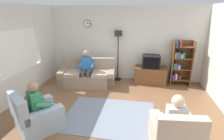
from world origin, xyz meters
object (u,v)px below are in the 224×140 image
(armchair_near_bookshelf, at_px, (174,136))
(person_in_right_armchair, at_px, (174,118))
(tv_stand, at_px, (150,75))
(couch, at_px, (88,76))
(person_on_couch, at_px, (86,67))
(tv, at_px, (151,61))
(bookshelf, at_px, (180,62))
(floor_lamp, at_px, (118,42))
(armchair_near_window, at_px, (37,117))
(person_in_left_armchair, at_px, (39,103))

(armchair_near_bookshelf, height_order, person_in_right_armchair, person_in_right_armchair)
(tv_stand, bearing_deg, couch, -165.88)
(armchair_near_bookshelf, bearing_deg, person_on_couch, 134.12)
(tv, bearing_deg, bookshelf, 5.45)
(floor_lamp, bearing_deg, bookshelf, -0.78)
(person_in_right_armchair, bearing_deg, person_on_couch, 135.02)
(bookshelf, xyz_separation_m, armchair_near_window, (-3.47, -3.20, -0.51))
(person_on_couch, bearing_deg, floor_lamp, 37.82)
(couch, relative_size, bookshelf, 1.28)
(floor_lamp, bearing_deg, person_in_right_armchair, -64.90)
(person_in_left_armchair, distance_m, person_in_right_armchair, 2.76)
(tv, xyz_separation_m, bookshelf, (0.98, 0.09, -0.01))
(tv_stand, xyz_separation_m, person_in_left_armchair, (-2.43, -3.07, 0.31))
(floor_lamp, xyz_separation_m, person_in_left_armchair, (-1.24, -3.16, -0.85))
(bookshelf, bearing_deg, floor_lamp, 179.22)
(tv_stand, relative_size, person_in_right_armchair, 0.98)
(tv, bearing_deg, floor_lamp, 174.09)
(tv, bearing_deg, couch, -166.49)
(tv, distance_m, person_in_left_armchair, 3.90)
(bookshelf, relative_size, person_in_right_armchair, 1.39)
(couch, xyz_separation_m, floor_lamp, (0.98, 0.65, 1.14))
(tv, xyz_separation_m, armchair_near_bookshelf, (0.34, -3.21, -0.52))
(couch, bearing_deg, person_in_left_armchair, -95.76)
(tv, relative_size, armchair_near_window, 0.51)
(person_in_left_armchair, xyz_separation_m, person_in_right_armchair, (2.76, -0.08, 0.00))
(tv, distance_m, person_on_couch, 2.26)
(tv_stand, relative_size, bookshelf, 0.70)
(bookshelf, bearing_deg, tv_stand, -175.96)
(floor_lamp, height_order, armchair_near_window, floor_lamp)
(armchair_near_bookshelf, xyz_separation_m, person_on_couch, (-2.50, 2.58, 0.41))
(couch, distance_m, person_in_right_armchair, 3.62)
(floor_lamp, relative_size, person_in_left_armchair, 1.65)
(tv, height_order, person_in_left_armchair, person_in_left_armchair)
(couch, bearing_deg, armchair_near_bookshelf, -46.95)
(armchair_near_window, xyz_separation_m, person_on_couch, (0.32, 2.48, 0.41))
(couch, xyz_separation_m, bookshelf, (3.16, 0.62, 0.49))
(couch, distance_m, tv, 2.29)
(bookshelf, distance_m, person_in_left_armchair, 4.64)
(tv, distance_m, armchair_near_window, 4.02)
(couch, xyz_separation_m, person_on_couch, (0.01, -0.11, 0.39))
(bookshelf, bearing_deg, person_in_right_armchair, -101.48)
(couch, xyz_separation_m, armchair_near_bookshelf, (2.51, -2.69, -0.02))
(tv_stand, distance_m, bookshelf, 1.11)
(tv, relative_size, floor_lamp, 0.32)
(armchair_near_window, height_order, person_in_right_armchair, person_in_right_armchair)
(person_in_right_armchair, bearing_deg, armchair_near_bookshelf, -84.04)
(person_in_right_armchair, bearing_deg, couch, 133.91)
(floor_lamp, xyz_separation_m, person_in_right_armchair, (1.52, -3.25, -0.85))
(floor_lamp, xyz_separation_m, armchair_near_window, (-1.29, -3.23, -1.16))
(tv, bearing_deg, armchair_near_bookshelf, -84.00)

